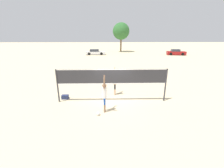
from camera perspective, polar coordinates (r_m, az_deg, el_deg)
The scene contains 9 objects.
ground_plane at distance 10.90m, azimuth 0.00°, elevation -6.52°, with size 200.00×200.00×0.00m, color beige.
volleyball_net at distance 10.31m, azimuth 0.00°, elevation 2.08°, with size 7.67×0.10×2.37m.
player_spiker at distance 9.02m, azimuth -2.89°, elevation -3.60°, with size 0.28×0.72×2.28m.
player_blocker at distance 11.69m, azimuth 1.12°, elevation 1.21°, with size 0.28×0.71×2.18m.
volleyball at distance 9.09m, azimuth -5.29°, elevation -11.12°, with size 0.23×0.23×0.23m.
gear_bag at distance 11.77m, azimuth -17.43°, elevation -4.72°, with size 0.49×0.33×0.29m.
parked_car_near at distance 40.23m, azimuth 23.17°, elevation 11.01°, with size 4.60×2.65×1.37m.
parked_car_mid at distance 37.91m, azimuth -6.41°, elevation 11.92°, with size 4.82×1.90×1.32m.
tree_left_cluster at distance 44.50m, azimuth 3.49°, elevation 19.43°, with size 4.66×4.66×8.03m.
Camera 1 is at (-0.25, -9.92, 4.52)m, focal length 24.00 mm.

